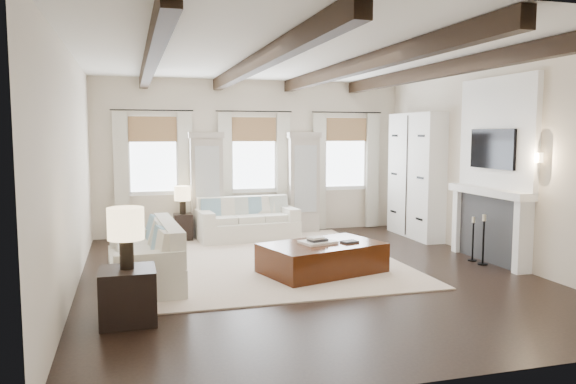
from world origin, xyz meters
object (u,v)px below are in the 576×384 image
object	(u,v)px
sofa_back	(247,222)
sofa_left	(149,259)
side_table_back	(183,227)
side_table_front	(128,296)
ottoman	(322,258)

from	to	relation	value
sofa_back	sofa_left	size ratio (longest dim) A/B	0.98
side_table_back	sofa_back	bearing A→B (deg)	-9.56
sofa_back	side_table_front	xyz separation A→B (m)	(-2.27, -4.47, -0.04)
sofa_back	side_table_back	size ratio (longest dim) A/B	3.79
side_table_front	sofa_left	bearing A→B (deg)	80.12
sofa_back	ottoman	xyz separation A→B (m)	(0.54, -2.97, -0.11)
sofa_left	side_table_front	distance (m)	1.63
sofa_back	sofa_left	distance (m)	3.48
sofa_left	ottoman	xyz separation A→B (m)	(2.53, -0.12, -0.12)
sofa_left	side_table_back	bearing A→B (deg)	76.07
side_table_back	sofa_left	bearing A→B (deg)	-103.93
sofa_back	side_table_back	xyz separation A→B (m)	(-1.23, 0.21, -0.08)
ottoman	sofa_left	bearing A→B (deg)	161.13
sofa_left	ottoman	distance (m)	2.54
side_table_front	side_table_back	size ratio (longest dim) A/B	1.15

